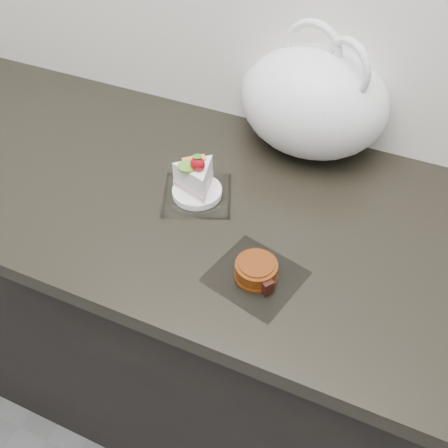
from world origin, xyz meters
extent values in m
cube|color=black|center=(0.00, 1.69, 0.43)|extent=(2.00, 0.60, 0.86)
cube|color=black|center=(0.00, 1.69, 0.88)|extent=(2.04, 0.64, 0.04)
cube|color=white|center=(-0.05, 1.69, 0.90)|extent=(0.19, 0.19, 0.00)
cylinder|color=white|center=(-0.05, 1.69, 0.91)|extent=(0.10, 0.10, 0.01)
ellipsoid|color=#B30B1A|center=(-0.04, 1.68, 0.99)|extent=(0.03, 0.03, 0.03)
cone|color=#2D7223|center=(-0.04, 1.68, 1.01)|extent=(0.02, 0.02, 0.01)
cylinder|color=#679A2C|center=(-0.06, 1.68, 0.98)|extent=(0.04, 0.04, 0.00)
cube|color=orange|center=(-0.06, 1.70, 0.98)|extent=(0.05, 0.04, 0.00)
cube|color=white|center=(0.14, 1.54, 0.90)|extent=(0.18, 0.18, 0.00)
cylinder|color=#652C0C|center=(0.14, 1.54, 0.92)|extent=(0.08, 0.08, 0.03)
cylinder|color=#652C0C|center=(0.14, 1.54, 0.90)|extent=(0.09, 0.09, 0.01)
cylinder|color=#652C0C|center=(0.14, 1.54, 0.94)|extent=(0.07, 0.07, 0.00)
cube|color=black|center=(0.17, 1.51, 0.92)|extent=(0.03, 0.03, 0.03)
ellipsoid|color=white|center=(0.11, 1.94, 1.02)|extent=(0.39, 0.34, 0.24)
ellipsoid|color=white|center=(0.02, 2.00, 0.99)|extent=(0.23, 0.22, 0.16)
torus|color=white|center=(0.09, 1.95, 1.13)|extent=(0.13, 0.04, 0.13)
torus|color=white|center=(0.17, 1.92, 1.13)|extent=(0.11, 0.08, 0.12)
camera|label=1|loc=(0.32, 1.00, 1.61)|focal=40.00mm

